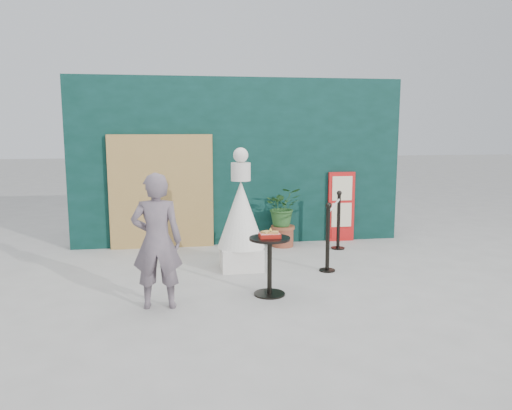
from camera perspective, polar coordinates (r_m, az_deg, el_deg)
name	(u,v)px	position (r m, az deg, el deg)	size (l,w,h in m)	color
ground	(271,298)	(6.36, 1.75, -10.61)	(60.00, 60.00, 0.00)	#ADAAA5
back_wall	(239,162)	(9.13, -1.96, 4.97)	(6.00, 0.30, 3.00)	black
bamboo_fence	(162,192)	(8.90, -10.75, 1.48)	(1.80, 0.08, 2.00)	tan
woman	(157,241)	(5.95, -11.26, -4.07)	(0.59, 0.39, 1.61)	slate
menu_board	(341,207)	(9.46, 9.71, -0.19)	(0.50, 0.07, 1.30)	red
statue	(241,220)	(7.47, -1.73, -1.73)	(0.71, 0.71, 1.83)	white
cafe_table	(270,257)	(6.35, 1.56, -5.94)	(0.52, 0.52, 0.75)	black
food_basket	(270,234)	(6.28, 1.59, -3.39)	(0.26, 0.19, 0.11)	#A81A11
planter	(283,212)	(8.90, 3.09, -0.82)	(0.63, 0.55, 1.08)	brown
stanchion_barrier	(334,229)	(8.15, 8.86, -2.74)	(0.84, 1.54, 1.03)	black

